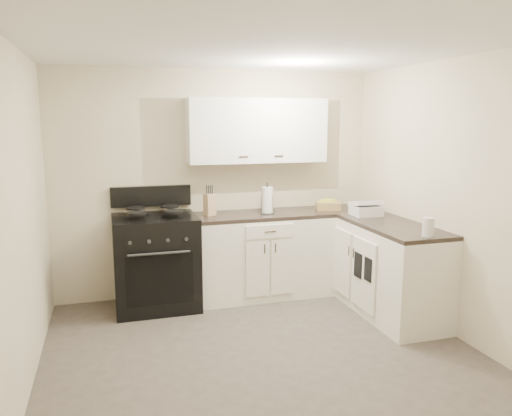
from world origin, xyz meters
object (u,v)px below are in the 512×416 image
object	(u,v)px
wicker_basket	(328,206)
knife_block	(210,204)
stove	(156,264)
paper_towel	(267,200)
countertop_grill	(366,210)

from	to	relation	value
wicker_basket	knife_block	bearing A→B (deg)	178.01
wicker_basket	stove	bearing A→B (deg)	-179.42
knife_block	paper_towel	world-z (taller)	paper_towel
knife_block	countertop_grill	distance (m)	1.69
paper_towel	stove	bearing A→B (deg)	-179.95
stove	paper_towel	xyz separation A→B (m)	(1.23, 0.00, 0.63)
stove	wicker_basket	world-z (taller)	wicker_basket
paper_towel	countertop_grill	xyz separation A→B (m)	(0.99, -0.42, -0.09)
stove	countertop_grill	size ratio (longest dim) A/B	3.55
paper_towel	wicker_basket	world-z (taller)	paper_towel
knife_block	wicker_basket	distance (m)	1.38
knife_block	countertop_grill	size ratio (longest dim) A/B	0.81
knife_block	countertop_grill	bearing A→B (deg)	-39.49
wicker_basket	countertop_grill	distance (m)	0.50
paper_towel	wicker_basket	size ratio (longest dim) A/B	1.07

